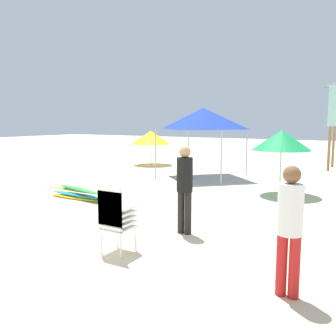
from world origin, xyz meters
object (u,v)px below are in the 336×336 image
lifeguard_near_left (290,223)px  lifeguard_near_center (185,183)px  beach_umbrella_far (282,140)px  surfboard_pile (79,193)px  popup_canopy (203,119)px  beach_umbrella_left (151,137)px  stacked_plastic_chairs (115,214)px

lifeguard_near_left → lifeguard_near_center: (-2.40, 1.67, 0.04)m
lifeguard_near_left → beach_umbrella_far: beach_umbrella_far is taller
lifeguard_near_center → surfboard_pile: bearing=162.2°
popup_canopy → beach_umbrella_left: (-4.09, 2.44, -0.94)m
beach_umbrella_far → lifeguard_near_center: bearing=-97.6°
beach_umbrella_left → beach_umbrella_far: 8.77m
beach_umbrella_left → surfboard_pile: bearing=-71.0°
stacked_plastic_chairs → lifeguard_near_center: 1.71m
surfboard_pile → popup_canopy: bearing=76.4°
stacked_plastic_chairs → lifeguard_near_left: 2.89m
stacked_plastic_chairs → popup_canopy: (-2.39, 8.49, 1.64)m
beach_umbrella_left → beach_umbrella_far: beach_umbrella_far is taller
stacked_plastic_chairs → lifeguard_near_left: (2.87, -0.06, 0.29)m
stacked_plastic_chairs → beach_umbrella_left: size_ratio=0.61×
lifeguard_near_left → beach_umbrella_far: (-1.73, 6.66, 0.69)m
lifeguard_near_center → lifeguard_near_left: bearing=-34.8°
beach_umbrella_left → beach_umbrella_far: bearing=-29.6°
lifeguard_near_center → popup_canopy: bearing=112.6°
lifeguard_near_center → beach_umbrella_far: 5.08m
stacked_plastic_chairs → lifeguard_near_center: size_ratio=0.68×
surfboard_pile → beach_umbrella_far: 6.27m
stacked_plastic_chairs → beach_umbrella_left: bearing=120.6°
surfboard_pile → beach_umbrella_left: beach_umbrella_left is taller
beach_umbrella_far → popup_canopy: bearing=151.8°
lifeguard_near_center → beach_umbrella_left: 11.63m
lifeguard_near_left → popup_canopy: size_ratio=0.62×
stacked_plastic_chairs → beach_umbrella_left: beach_umbrella_left is taller
surfboard_pile → beach_umbrella_left: 8.53m
surfboard_pile → stacked_plastic_chairs: bearing=-38.5°
lifeguard_near_center → popup_canopy: size_ratio=0.64×
beach_umbrella_far → surfboard_pile: bearing=-143.2°
lifeguard_near_center → beach_umbrella_left: lifeguard_near_center is taller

